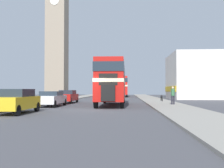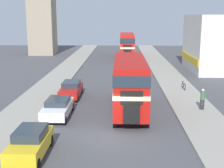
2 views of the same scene
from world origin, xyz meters
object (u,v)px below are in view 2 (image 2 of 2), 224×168
(car_parked_near, at_px, (30,143))
(bicycle_on_pavement, at_px, (184,86))
(bus_distant, at_px, (127,44))
(car_parked_far, at_px, (71,89))
(double_decker_bus, at_px, (130,80))
(car_parked_mid, at_px, (58,107))
(pedestrian_walking, at_px, (203,98))

(car_parked_near, bearing_deg, bicycle_on_pavement, 54.19)
(bus_distant, distance_m, bicycle_on_pavement, 24.48)
(car_parked_far, bearing_deg, double_decker_bus, -36.17)
(car_parked_near, xyz_separation_m, car_parked_mid, (0.13, 6.74, -0.07))
(car_parked_mid, height_order, bicycle_on_pavement, car_parked_mid)
(bicycle_on_pavement, bearing_deg, car_parked_far, -164.40)
(bus_distant, distance_m, pedestrian_walking, 31.33)
(car_parked_near, bearing_deg, pedestrian_walking, 36.97)
(pedestrian_walking, bearing_deg, car_parked_mid, -171.08)
(car_parked_mid, xyz_separation_m, car_parked_far, (0.10, 5.71, 0.04))
(double_decker_bus, xyz_separation_m, pedestrian_walking, (5.77, -0.11, -1.38))
(car_parked_far, height_order, pedestrian_walking, pedestrian_walking)
(car_parked_near, height_order, pedestrian_walking, pedestrian_walking)
(double_decker_bus, bearing_deg, car_parked_far, 143.83)
(bus_distant, xyz_separation_m, pedestrian_walking, (5.41, -30.83, -1.49))
(car_parked_mid, bearing_deg, pedestrian_walking, 8.92)
(pedestrian_walking, bearing_deg, double_decker_bus, 178.94)
(bus_distant, height_order, car_parked_mid, bus_distant)
(pedestrian_walking, bearing_deg, bus_distant, 99.95)
(car_parked_far, bearing_deg, car_parked_near, -91.07)
(bus_distant, height_order, car_parked_near, bus_distant)
(car_parked_near, bearing_deg, car_parked_mid, 88.89)
(double_decker_bus, height_order, car_parked_far, double_decker_bus)
(car_parked_near, height_order, car_parked_mid, car_parked_near)
(car_parked_near, height_order, car_parked_far, car_parked_near)
(bus_distant, relative_size, pedestrian_walking, 6.44)
(bicycle_on_pavement, bearing_deg, pedestrian_walking, -89.30)
(double_decker_bus, xyz_separation_m, car_parked_mid, (-5.38, -1.86, -1.73))
(double_decker_bus, relative_size, car_parked_mid, 2.30)
(double_decker_bus, distance_m, bicycle_on_pavement, 9.16)
(car_parked_mid, xyz_separation_m, pedestrian_walking, (11.14, 1.75, 0.35))
(pedestrian_walking, xyz_separation_m, bicycle_on_pavement, (-0.09, 7.02, -0.59))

